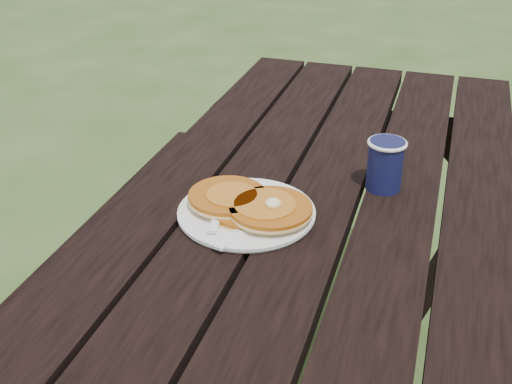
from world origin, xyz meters
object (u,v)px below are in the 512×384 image
(picnic_table, at_px, (304,366))
(plate, at_px, (247,213))
(pancake_stack, at_px, (250,204))
(coffee_cup, at_px, (385,162))

(picnic_table, bearing_deg, plate, -161.40)
(plate, height_order, pancake_stack, pancake_stack)
(picnic_table, height_order, coffee_cup, coffee_cup)
(coffee_cup, bearing_deg, picnic_table, -128.00)
(pancake_stack, xyz_separation_m, coffee_cup, (0.22, 0.18, 0.03))
(picnic_table, xyz_separation_m, pancake_stack, (-0.11, -0.04, 0.41))
(pancake_stack, distance_m, coffee_cup, 0.29)
(pancake_stack, bearing_deg, coffee_cup, 39.48)
(picnic_table, distance_m, pancake_stack, 0.42)
(pancake_stack, bearing_deg, picnic_table, 19.40)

